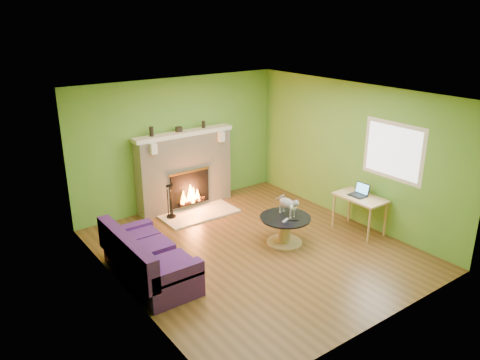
# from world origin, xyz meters

# --- Properties ---
(floor) EXTENTS (5.00, 5.00, 0.00)m
(floor) POSITION_xyz_m (0.00, 0.00, 0.00)
(floor) COLOR #563618
(floor) RESTS_ON ground
(ceiling) EXTENTS (5.00, 5.00, 0.00)m
(ceiling) POSITION_xyz_m (0.00, 0.00, 2.60)
(ceiling) COLOR white
(ceiling) RESTS_ON wall_back
(wall_back) EXTENTS (5.00, 0.00, 5.00)m
(wall_back) POSITION_xyz_m (0.00, 2.50, 1.30)
(wall_back) COLOR #53902F
(wall_back) RESTS_ON floor
(wall_front) EXTENTS (5.00, 0.00, 5.00)m
(wall_front) POSITION_xyz_m (0.00, -2.50, 1.30)
(wall_front) COLOR #53902F
(wall_front) RESTS_ON floor
(wall_left) EXTENTS (0.00, 5.00, 5.00)m
(wall_left) POSITION_xyz_m (-2.25, 0.00, 1.30)
(wall_left) COLOR #53902F
(wall_left) RESTS_ON floor
(wall_right) EXTENTS (0.00, 5.00, 5.00)m
(wall_right) POSITION_xyz_m (2.25, 0.00, 1.30)
(wall_right) COLOR #53902F
(wall_right) RESTS_ON floor
(window_frame) EXTENTS (0.00, 1.20, 1.20)m
(window_frame) POSITION_xyz_m (2.24, -0.90, 1.55)
(window_frame) COLOR silver
(window_frame) RESTS_ON wall_right
(window_pane) EXTENTS (0.00, 1.06, 1.06)m
(window_pane) POSITION_xyz_m (2.23, -0.90, 1.55)
(window_pane) COLOR white
(window_pane) RESTS_ON wall_right
(fireplace) EXTENTS (2.10, 0.46, 1.58)m
(fireplace) POSITION_xyz_m (0.00, 2.32, 0.77)
(fireplace) COLOR #BDB79D
(fireplace) RESTS_ON floor
(hearth) EXTENTS (1.50, 0.75, 0.03)m
(hearth) POSITION_xyz_m (0.00, 1.80, 0.01)
(hearth) COLOR beige
(hearth) RESTS_ON floor
(mantel) EXTENTS (2.10, 0.28, 0.08)m
(mantel) POSITION_xyz_m (0.00, 2.30, 1.54)
(mantel) COLOR silver
(mantel) RESTS_ON fireplace
(sofa) EXTENTS (0.85, 1.77, 0.79)m
(sofa) POSITION_xyz_m (-1.86, 0.22, 0.31)
(sofa) COLOR #3D1657
(sofa) RESTS_ON floor
(coffee_table) EXTENTS (0.87, 0.87, 0.49)m
(coffee_table) POSITION_xyz_m (0.55, -0.11, 0.28)
(coffee_table) COLOR tan
(coffee_table) RESTS_ON floor
(desk) EXTENTS (0.53, 0.91, 0.67)m
(desk) POSITION_xyz_m (1.95, -0.54, 0.59)
(desk) COLOR tan
(desk) RESTS_ON floor
(cat) EXTENTS (0.24, 0.58, 0.35)m
(cat) POSITION_xyz_m (0.63, -0.06, 0.67)
(cat) COLOR #5C5C60
(cat) RESTS_ON coffee_table
(remote_silver) EXTENTS (0.17, 0.11, 0.02)m
(remote_silver) POSITION_xyz_m (0.45, -0.23, 0.50)
(remote_silver) COLOR gray
(remote_silver) RESTS_ON coffee_table
(remote_black) EXTENTS (0.16, 0.12, 0.02)m
(remote_black) POSITION_xyz_m (0.57, -0.29, 0.50)
(remote_black) COLOR black
(remote_black) RESTS_ON coffee_table
(laptop) EXTENTS (0.27, 0.30, 0.22)m
(laptop) POSITION_xyz_m (1.93, -0.49, 0.79)
(laptop) COLOR black
(laptop) RESTS_ON desk
(fire_tools) EXTENTS (0.18, 0.18, 0.68)m
(fire_tools) POSITION_xyz_m (-0.54, 1.95, 0.37)
(fire_tools) COLOR black
(fire_tools) RESTS_ON hearth
(mantel_vase_left) EXTENTS (0.08, 0.08, 0.18)m
(mantel_vase_left) POSITION_xyz_m (-0.67, 2.33, 1.67)
(mantel_vase_left) COLOR black
(mantel_vase_left) RESTS_ON mantel
(mantel_vase_right) EXTENTS (0.07, 0.07, 0.14)m
(mantel_vase_right) POSITION_xyz_m (0.48, 2.33, 1.65)
(mantel_vase_right) COLOR black
(mantel_vase_right) RESTS_ON mantel
(mantel_box) EXTENTS (0.12, 0.08, 0.10)m
(mantel_box) POSITION_xyz_m (-0.09, 2.33, 1.63)
(mantel_box) COLOR black
(mantel_box) RESTS_ON mantel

